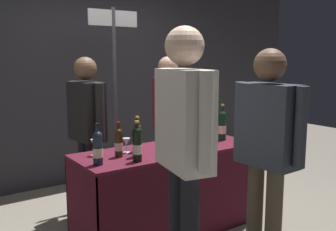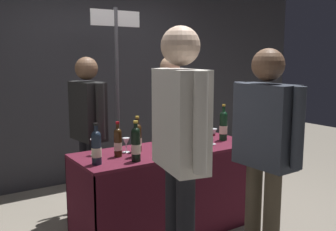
{
  "view_description": "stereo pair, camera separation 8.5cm",
  "coord_description": "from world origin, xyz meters",
  "px_view_note": "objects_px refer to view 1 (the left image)",
  "views": [
    {
      "loc": [
        -1.89,
        -2.7,
        1.59
      ],
      "look_at": [
        0.0,
        0.0,
        1.08
      ],
      "focal_mm": 40.44,
      "sensor_mm": 36.0,
      "label": 1
    },
    {
      "loc": [
        -1.82,
        -2.75,
        1.59
      ],
      "look_at": [
        0.0,
        0.0,
        1.08
      ],
      "focal_mm": 40.44,
      "sensor_mm": 36.0,
      "label": 2
    }
  ],
  "objects_px": {
    "wine_glass_near_taster": "(126,143)",
    "flower_vase": "(175,138)",
    "vendor_presenter": "(87,125)",
    "booth_signpost": "(115,81)",
    "featured_wine_bottle": "(138,137)",
    "display_bottle_0": "(136,142)",
    "wine_glass_near_vendor": "(95,144)",
    "taster_foreground_right": "(267,142)",
    "tasting_table": "(168,175)",
    "wine_glass_mid": "(212,133)"
  },
  "relations": [
    {
      "from": "flower_vase",
      "to": "featured_wine_bottle",
      "type": "bearing_deg",
      "value": 147.22
    },
    {
      "from": "featured_wine_bottle",
      "to": "taster_foreground_right",
      "type": "distance_m",
      "value": 1.12
    },
    {
      "from": "booth_signpost",
      "to": "tasting_table",
      "type": "bearing_deg",
      "value": -91.96
    },
    {
      "from": "flower_vase",
      "to": "wine_glass_near_vendor",
      "type": "bearing_deg",
      "value": 157.38
    },
    {
      "from": "booth_signpost",
      "to": "flower_vase",
      "type": "bearing_deg",
      "value": -92.01
    },
    {
      "from": "display_bottle_0",
      "to": "wine_glass_mid",
      "type": "relative_size",
      "value": 2.03
    },
    {
      "from": "display_bottle_0",
      "to": "flower_vase",
      "type": "bearing_deg",
      "value": -4.74
    },
    {
      "from": "display_bottle_0",
      "to": "taster_foreground_right",
      "type": "height_order",
      "value": "taster_foreground_right"
    },
    {
      "from": "flower_vase",
      "to": "taster_foreground_right",
      "type": "bearing_deg",
      "value": -77.18
    },
    {
      "from": "vendor_presenter",
      "to": "booth_signpost",
      "type": "relative_size",
      "value": 0.75
    },
    {
      "from": "featured_wine_bottle",
      "to": "vendor_presenter",
      "type": "height_order",
      "value": "vendor_presenter"
    },
    {
      "from": "wine_glass_near_vendor",
      "to": "flower_vase",
      "type": "bearing_deg",
      "value": -22.62
    },
    {
      "from": "featured_wine_bottle",
      "to": "wine_glass_near_vendor",
      "type": "xyz_separation_m",
      "value": [
        -0.36,
        0.09,
        -0.03
      ]
    },
    {
      "from": "tasting_table",
      "to": "wine_glass_mid",
      "type": "distance_m",
      "value": 0.58
    },
    {
      "from": "display_bottle_0",
      "to": "wine_glass_near_vendor",
      "type": "distance_m",
      "value": 0.35
    },
    {
      "from": "display_bottle_0",
      "to": "booth_signpost",
      "type": "distance_m",
      "value": 1.31
    },
    {
      "from": "wine_glass_mid",
      "to": "flower_vase",
      "type": "distance_m",
      "value": 0.45
    },
    {
      "from": "tasting_table",
      "to": "display_bottle_0",
      "type": "relative_size",
      "value": 5.55
    },
    {
      "from": "wine_glass_mid",
      "to": "taster_foreground_right",
      "type": "distance_m",
      "value": 0.91
    },
    {
      "from": "wine_glass_near_taster",
      "to": "vendor_presenter",
      "type": "height_order",
      "value": "vendor_presenter"
    },
    {
      "from": "wine_glass_near_taster",
      "to": "wine_glass_mid",
      "type": "bearing_deg",
      "value": -12.36
    },
    {
      "from": "wine_glass_near_vendor",
      "to": "taster_foreground_right",
      "type": "relative_size",
      "value": 0.08
    },
    {
      "from": "vendor_presenter",
      "to": "wine_glass_near_taster",
      "type": "bearing_deg",
      "value": 3.73
    },
    {
      "from": "display_bottle_0",
      "to": "flower_vase",
      "type": "xyz_separation_m",
      "value": [
        0.37,
        -0.03,
        -0.01
      ]
    },
    {
      "from": "featured_wine_bottle",
      "to": "wine_glass_mid",
      "type": "distance_m",
      "value": 0.74
    },
    {
      "from": "wine_glass_mid",
      "to": "featured_wine_bottle",
      "type": "bearing_deg",
      "value": 168.0
    },
    {
      "from": "flower_vase",
      "to": "vendor_presenter",
      "type": "height_order",
      "value": "vendor_presenter"
    },
    {
      "from": "vendor_presenter",
      "to": "booth_signpost",
      "type": "xyz_separation_m",
      "value": [
        0.52,
        0.42,
        0.38
      ]
    },
    {
      "from": "vendor_presenter",
      "to": "flower_vase",
      "type": "bearing_deg",
      "value": 24.54
    },
    {
      "from": "flower_vase",
      "to": "vendor_presenter",
      "type": "distance_m",
      "value": 0.92
    },
    {
      "from": "display_bottle_0",
      "to": "wine_glass_near_vendor",
      "type": "xyz_separation_m",
      "value": [
        -0.26,
        0.23,
        -0.03
      ]
    },
    {
      "from": "tasting_table",
      "to": "vendor_presenter",
      "type": "relative_size",
      "value": 1.05
    },
    {
      "from": "display_bottle_0",
      "to": "vendor_presenter",
      "type": "relative_size",
      "value": 0.19
    },
    {
      "from": "display_bottle_0",
      "to": "flower_vase",
      "type": "relative_size",
      "value": 0.85
    },
    {
      "from": "taster_foreground_right",
      "to": "tasting_table",
      "type": "bearing_deg",
      "value": 9.48
    },
    {
      "from": "tasting_table",
      "to": "wine_glass_near_vendor",
      "type": "distance_m",
      "value": 0.74
    },
    {
      "from": "wine_glass_mid",
      "to": "vendor_presenter",
      "type": "distance_m",
      "value": 1.2
    },
    {
      "from": "featured_wine_bottle",
      "to": "vendor_presenter",
      "type": "xyz_separation_m",
      "value": [
        -0.2,
        0.61,
        0.04
      ]
    },
    {
      "from": "featured_wine_bottle",
      "to": "wine_glass_near_taster",
      "type": "bearing_deg",
      "value": 165.04
    },
    {
      "from": "display_bottle_0",
      "to": "vendor_presenter",
      "type": "height_order",
      "value": "vendor_presenter"
    },
    {
      "from": "wine_glass_mid",
      "to": "wine_glass_near_taster",
      "type": "xyz_separation_m",
      "value": [
        -0.82,
        0.18,
        -0.02
      ]
    },
    {
      "from": "display_bottle_0",
      "to": "vendor_presenter",
      "type": "distance_m",
      "value": 0.77
    },
    {
      "from": "wine_glass_near_taster",
      "to": "booth_signpost",
      "type": "distance_m",
      "value": 1.18
    },
    {
      "from": "taster_foreground_right",
      "to": "flower_vase",
      "type": "bearing_deg",
      "value": 11.25
    },
    {
      "from": "wine_glass_near_taster",
      "to": "flower_vase",
      "type": "relative_size",
      "value": 0.36
    },
    {
      "from": "display_bottle_0",
      "to": "wine_glass_mid",
      "type": "xyz_separation_m",
      "value": [
        0.82,
        -0.01,
        -0.02
      ]
    },
    {
      "from": "featured_wine_bottle",
      "to": "taster_foreground_right",
      "type": "height_order",
      "value": "taster_foreground_right"
    },
    {
      "from": "wine_glass_mid",
      "to": "booth_signpost",
      "type": "height_order",
      "value": "booth_signpost"
    },
    {
      "from": "featured_wine_bottle",
      "to": "display_bottle_0",
      "type": "xyz_separation_m",
      "value": [
        -0.1,
        -0.14,
        -0.0
      ]
    },
    {
      "from": "booth_signpost",
      "to": "taster_foreground_right",
      "type": "bearing_deg",
      "value": -85.82
    }
  ]
}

